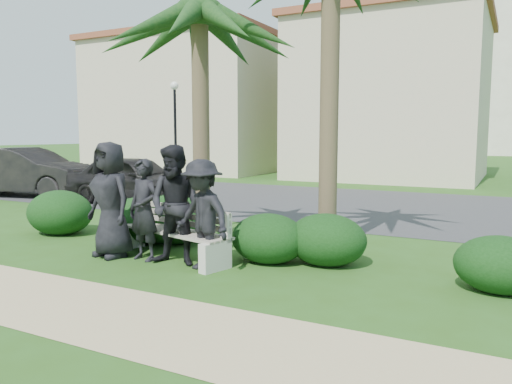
% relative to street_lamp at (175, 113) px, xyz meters
% --- Properties ---
extents(ground, '(160.00, 160.00, 0.00)m').
position_rel_street_lamp_xyz_m(ground, '(9.00, -12.00, -2.94)').
color(ground, '#294E16').
rests_on(ground, ground).
extents(footpath, '(30.00, 1.60, 0.01)m').
position_rel_street_lamp_xyz_m(footpath, '(9.00, -13.80, -2.94)').
color(footpath, tan).
rests_on(footpath, ground).
extents(asphalt_street, '(160.00, 8.00, 0.01)m').
position_rel_street_lamp_xyz_m(asphalt_street, '(9.00, -4.00, -2.94)').
color(asphalt_street, '#2D2D30').
rests_on(asphalt_street, ground).
extents(stucco_bldg_left, '(10.40, 8.40, 7.30)m').
position_rel_street_lamp_xyz_m(stucco_bldg_left, '(-3.00, 6.00, 0.72)').
color(stucco_bldg_left, beige).
rests_on(stucco_bldg_left, ground).
extents(stucco_bldg_right, '(8.40, 8.40, 7.30)m').
position_rel_street_lamp_xyz_m(stucco_bldg_right, '(8.00, 6.00, 0.72)').
color(stucco_bldg_right, beige).
rests_on(stucco_bldg_right, ground).
extents(street_lamp, '(0.36, 0.36, 4.29)m').
position_rel_street_lamp_xyz_m(street_lamp, '(0.00, 0.00, 0.00)').
color(street_lamp, black).
rests_on(street_lamp, ground).
extents(park_bench, '(2.49, 1.10, 0.83)m').
position_rel_street_lamp_xyz_m(park_bench, '(8.35, -11.41, -2.57)').
color(park_bench, gray).
rests_on(park_bench, ground).
extents(man_a, '(1.04, 0.79, 1.90)m').
position_rel_street_lamp_xyz_m(man_a, '(7.44, -11.77, -1.99)').
color(man_a, black).
rests_on(man_a, ground).
extents(man_b, '(0.65, 0.48, 1.63)m').
position_rel_street_lamp_xyz_m(man_b, '(8.07, -11.70, -2.13)').
color(man_b, black).
rests_on(man_b, ground).
extents(man_c, '(0.99, 0.81, 1.86)m').
position_rel_street_lamp_xyz_m(man_c, '(8.71, -11.70, -2.01)').
color(man_c, black).
rests_on(man_c, ground).
extents(man_d, '(1.19, 0.87, 1.65)m').
position_rel_street_lamp_xyz_m(man_d, '(9.21, -11.74, -2.12)').
color(man_d, black).
rests_on(man_d, ground).
extents(hedge_a, '(1.41, 1.16, 0.92)m').
position_rel_street_lamp_xyz_m(hedge_a, '(5.13, -10.81, -2.49)').
color(hedge_a, black).
rests_on(hedge_a, ground).
extents(hedge_b, '(1.34, 1.11, 0.88)m').
position_rel_street_lamp_xyz_m(hedge_b, '(7.12, -10.74, -2.50)').
color(hedge_b, black).
rests_on(hedge_b, ground).
extents(hedge_c, '(1.42, 1.18, 0.93)m').
position_rel_street_lamp_xyz_m(hedge_c, '(7.67, -10.45, -2.48)').
color(hedge_c, black).
rests_on(hedge_c, ground).
extents(hedge_d, '(1.22, 1.01, 0.80)m').
position_rel_street_lamp_xyz_m(hedge_d, '(9.89, -10.88, -2.54)').
color(hedge_d, black).
rests_on(hedge_d, ground).
extents(hedge_e, '(1.26, 1.04, 0.82)m').
position_rel_street_lamp_xyz_m(hedge_e, '(10.75, -10.60, -2.53)').
color(hedge_e, black).
rests_on(hedge_e, ground).
extents(hedge_f, '(1.15, 0.95, 0.75)m').
position_rel_street_lamp_xyz_m(hedge_f, '(13.20, -10.87, -2.57)').
color(hedge_f, black).
rests_on(hedge_f, ground).
extents(palm_left, '(3.00, 3.00, 5.14)m').
position_rel_street_lamp_xyz_m(palm_left, '(8.03, -9.98, 1.25)').
color(palm_left, brown).
rests_on(palm_left, ground).
extents(car_a, '(4.23, 1.91, 1.41)m').
position_rel_street_lamp_xyz_m(car_a, '(3.39, -6.59, -2.24)').
color(car_a, black).
rests_on(car_a, ground).
extents(car_b, '(5.02, 2.69, 1.57)m').
position_rel_street_lamp_xyz_m(car_b, '(-0.90, -6.87, -2.16)').
color(car_b, black).
rests_on(car_b, ground).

